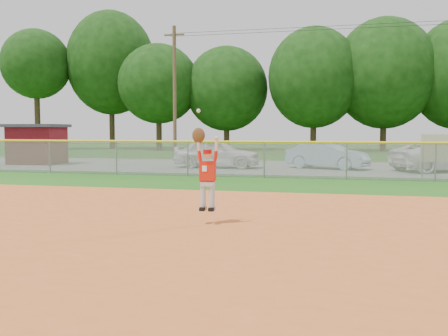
{
  "coord_description": "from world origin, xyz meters",
  "views": [
    {
      "loc": [
        3.1,
        -10.55,
        2.01
      ],
      "look_at": [
        0.4,
        0.95,
        1.1
      ],
      "focal_mm": 40.0,
      "sensor_mm": 36.0,
      "label": 1
    }
  ],
  "objects_px": {
    "car_white_a": "(217,153)",
    "utility_shed": "(37,144)",
    "ballplayer": "(206,170)",
    "sponsor_sign": "(443,149)",
    "car_white_b": "(447,156)",
    "car_blue": "(327,155)"
  },
  "relations": [
    {
      "from": "car_white_b",
      "to": "ballplayer",
      "type": "distance_m",
      "value": 17.27
    },
    {
      "from": "utility_shed",
      "to": "car_white_b",
      "type": "bearing_deg",
      "value": -0.19
    },
    {
      "from": "car_blue",
      "to": "ballplayer",
      "type": "height_order",
      "value": "ballplayer"
    },
    {
      "from": "car_white_a",
      "to": "ballplayer",
      "type": "xyz_separation_m",
      "value": [
        3.55,
        -15.19,
        0.38
      ]
    },
    {
      "from": "sponsor_sign",
      "to": "ballplayer",
      "type": "distance_m",
      "value": 14.0
    },
    {
      "from": "car_white_b",
      "to": "ballplayer",
      "type": "height_order",
      "value": "ballplayer"
    },
    {
      "from": "car_blue",
      "to": "utility_shed",
      "type": "relative_size",
      "value": 1.28
    },
    {
      "from": "car_white_a",
      "to": "car_blue",
      "type": "xyz_separation_m",
      "value": [
        5.61,
        0.66,
        -0.08
      ]
    },
    {
      "from": "car_white_a",
      "to": "ballplayer",
      "type": "relative_size",
      "value": 2.11
    },
    {
      "from": "car_blue",
      "to": "ballplayer",
      "type": "distance_m",
      "value": 15.99
    },
    {
      "from": "utility_shed",
      "to": "ballplayer",
      "type": "height_order",
      "value": "ballplayer"
    },
    {
      "from": "car_blue",
      "to": "utility_shed",
      "type": "distance_m",
      "value": 16.43
    },
    {
      "from": "car_blue",
      "to": "car_white_b",
      "type": "height_order",
      "value": "car_white_b"
    },
    {
      "from": "utility_shed",
      "to": "sponsor_sign",
      "type": "xyz_separation_m",
      "value": [
        21.2,
        -3.34,
        0.01
      ]
    },
    {
      "from": "car_blue",
      "to": "sponsor_sign",
      "type": "xyz_separation_m",
      "value": [
        4.79,
        -3.63,
        0.5
      ]
    },
    {
      "from": "car_white_b",
      "to": "utility_shed",
      "type": "distance_m",
      "value": 22.01
    },
    {
      "from": "car_white_a",
      "to": "utility_shed",
      "type": "bearing_deg",
      "value": 87.35
    },
    {
      "from": "car_white_a",
      "to": "sponsor_sign",
      "type": "xyz_separation_m",
      "value": [
        10.4,
        -2.98,
        0.41
      ]
    },
    {
      "from": "car_white_b",
      "to": "ballplayer",
      "type": "relative_size",
      "value": 2.47
    },
    {
      "from": "utility_shed",
      "to": "car_white_a",
      "type": "bearing_deg",
      "value": -1.93
    },
    {
      "from": "car_white_a",
      "to": "car_white_b",
      "type": "xyz_separation_m",
      "value": [
        11.2,
        0.29,
        -0.03
      ]
    },
    {
      "from": "car_white_a",
      "to": "ballplayer",
      "type": "bearing_deg",
      "value": -167.56
    }
  ]
}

